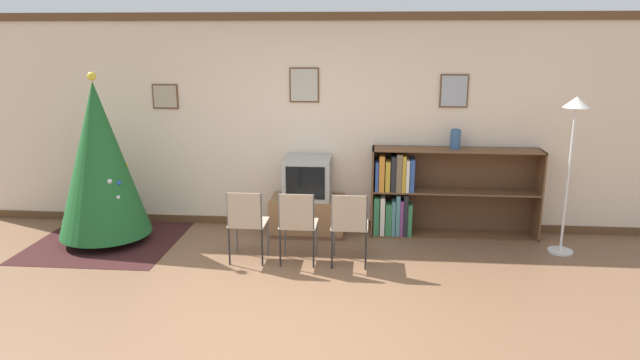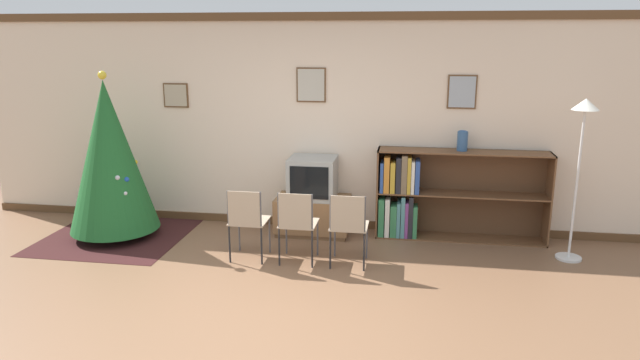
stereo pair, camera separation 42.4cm
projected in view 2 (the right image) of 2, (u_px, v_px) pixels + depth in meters
ground_plane at (260, 319)px, 5.02m from camera, size 24.00×24.00×0.00m
wall_back at (311, 123)px, 7.21m from camera, size 8.99×0.11×2.70m
area_rug at (117, 236)px, 7.10m from camera, size 1.69×1.68×0.01m
christmas_tree at (110, 157)px, 6.85m from camera, size 1.07×1.07×2.02m
tv_console at (313, 215)px, 7.15m from camera, size 0.91×0.53×0.47m
television at (313, 178)px, 7.03m from camera, size 0.57×0.52×0.51m
folding_chair_left at (247, 220)px, 6.22m from camera, size 0.40×0.40×0.82m
folding_chair_center at (297, 222)px, 6.14m from camera, size 0.40×0.40×0.82m
folding_chair_right at (348, 225)px, 6.05m from camera, size 0.40×0.40×0.82m
bookshelf at (428, 196)px, 6.95m from camera, size 2.04×0.36×1.10m
vase at (462, 141)px, 6.75m from camera, size 0.12×0.12×0.24m
standing_lamp at (582, 138)px, 6.04m from camera, size 0.28×0.28×1.79m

